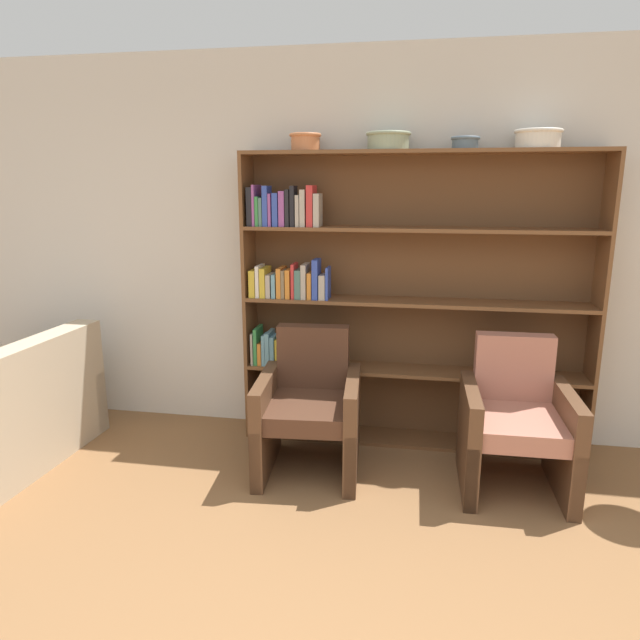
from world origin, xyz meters
name	(u,v)px	position (x,y,z in m)	size (l,w,h in m)	color
wall_back	(387,250)	(0.00, 2.82, 1.38)	(12.00, 0.06, 2.75)	silver
bookshelf	(384,301)	(0.00, 2.65, 1.03)	(2.40, 0.30, 2.05)	brown
bowl_brass	(305,141)	(-0.55, 2.63, 2.11)	(0.22, 0.22, 0.11)	#C67547
bowl_olive	(388,140)	(0.00, 2.63, 2.11)	(0.30, 0.30, 0.11)	gray
bowl_slate	(465,142)	(0.49, 2.63, 2.10)	(0.19, 0.19, 0.08)	slate
bowl_stoneware	(538,138)	(0.94, 2.63, 2.11)	(0.30, 0.30, 0.12)	silver
armchair_leather	(309,409)	(-0.43, 2.11, 0.41)	(0.69, 0.73, 0.91)	brown
armchair_cushioned	(516,423)	(0.85, 2.11, 0.41)	(0.65, 0.69, 0.91)	brown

